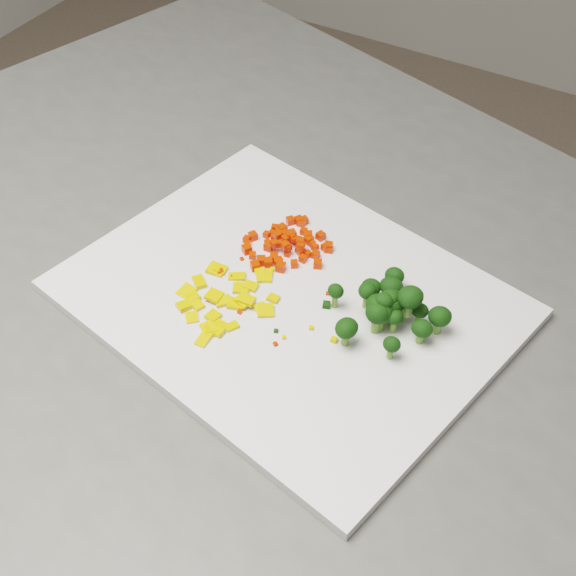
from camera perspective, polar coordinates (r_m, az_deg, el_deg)
The scene contains 132 objects.
counter_block at distance 1.19m, azimuth -0.42°, elevation -14.14°, with size 1.10×0.77×0.90m, color #4B4B48.
cutting_board at distance 0.79m, azimuth 0.00°, elevation -0.78°, with size 0.41×0.32×0.01m, color silver.
carrot_pile at distance 0.83m, azimuth -0.01°, elevation 3.45°, with size 0.09×0.09×0.03m, color red, non-canonical shape.
pepper_pile at distance 0.78m, azimuth -3.98°, elevation -0.79°, with size 0.10×0.10×0.01m, color #DDA50B, non-canonical shape.
broccoli_pile at distance 0.75m, azimuth 7.05°, elevation -1.37°, with size 0.11×0.11×0.05m, color black, non-canonical shape.
carrot_cube_0 at distance 0.81m, azimuth -0.52°, elevation 1.50°, with size 0.01×0.01×0.01m, color red.
carrot_cube_1 at distance 0.84m, azimuth -2.96°, elevation 3.47°, with size 0.01×0.01×0.01m, color red.
carrot_cube_2 at distance 0.81m, azimuth -0.71°, elevation 1.86°, with size 0.01×0.01×0.01m, color red.
carrot_cube_3 at distance 0.86m, azimuth 0.16°, elevation 4.81°, with size 0.01×0.01×0.01m, color red.
carrot_cube_4 at distance 0.83m, azimuth -1.36°, elevation 2.98°, with size 0.01×0.01×0.01m, color red.
carrot_cube_5 at distance 0.86m, azimuth 1.14°, elevation 4.83°, with size 0.01×0.01×0.01m, color red.
carrot_cube_6 at distance 0.82m, azimuth 1.97°, elevation 2.38°, with size 0.01×0.01×0.01m, color red.
carrot_cube_7 at distance 0.84m, azimuth -0.76°, elevation 3.75°, with size 0.01×0.01×0.01m, color red.
carrot_cube_8 at distance 0.85m, azimuth -0.42°, elevation 4.25°, with size 0.01×0.01×0.01m, color red.
carrot_cube_9 at distance 0.81m, azimuth 2.13°, elevation 1.73°, with size 0.01×0.01×0.01m, color red.
carrot_cube_10 at distance 0.83m, azimuth -0.16°, elevation 3.50°, with size 0.01×0.01×0.01m, color red.
carrot_cube_11 at distance 0.82m, azimuth -0.99°, elevation 2.17°, with size 0.01×0.01×0.01m, color red.
carrot_cube_12 at distance 0.83m, azimuth 0.87°, elevation 3.31°, with size 0.01×0.01×0.01m, color red.
carrot_cube_13 at distance 0.85m, azimuth -1.53°, elevation 3.81°, with size 0.01×0.01×0.01m, color red.
carrot_cube_14 at distance 0.83m, azimuth -0.96°, elevation 3.16°, with size 0.01×0.01×0.01m, color red.
carrot_cube_15 at distance 0.84m, azimuth 1.47°, elevation 3.44°, with size 0.01×0.01×0.01m, color red.
carrot_cube_16 at distance 0.82m, azimuth -2.54°, elevation 2.32°, with size 0.01×0.01×0.01m, color red.
carrot_cube_17 at distance 0.83m, azimuth 2.70°, elevation 2.89°, with size 0.01×0.01×0.01m, color red.
carrot_cube_18 at distance 0.82m, azimuth 1.07°, elevation 2.10°, with size 0.01×0.01×0.01m, color red.
carrot_cube_19 at distance 0.84m, azimuth 1.64°, elevation 3.45°, with size 0.01×0.01×0.01m, color red.
carrot_cube_20 at distance 0.83m, azimuth -0.03°, elevation 2.47°, with size 0.01×0.01×0.01m, color red.
carrot_cube_21 at distance 0.83m, azimuth 0.16°, elevation 3.78°, with size 0.01×0.01×0.01m, color red.
carrot_cube_22 at distance 0.84m, azimuth -2.89°, elevation 3.15°, with size 0.01×0.01×0.01m, color red.
carrot_cube_23 at distance 0.84m, azimuth 1.50°, elevation 3.38°, with size 0.01×0.01×0.01m, color red.
carrot_cube_24 at distance 0.82m, azimuth -0.22°, elevation 3.02°, with size 0.01×0.01×0.01m, color red.
carrot_cube_25 at distance 0.82m, azimuth -1.26°, elevation 1.99°, with size 0.01×0.01×0.01m, color red.
carrot_cube_26 at distance 0.82m, azimuth -1.91°, elevation 1.95°, with size 0.01×0.01×0.01m, color red.
carrot_cube_27 at distance 0.83m, azimuth 0.27°, elevation 3.86°, with size 0.01×0.01×0.01m, color red.
carrot_cube_28 at distance 0.86m, azimuth 0.98°, elevation 4.64°, with size 0.01×0.01×0.01m, color red.
carrot_cube_29 at distance 0.81m, azimuth -1.41°, elevation 1.83°, with size 0.01×0.01×0.01m, color red.
carrot_cube_30 at distance 0.84m, azimuth 1.69°, elevation 3.18°, with size 0.01×0.01×0.01m, color red.
carrot_cube_31 at distance 0.84m, azimuth 0.17°, elevation 3.48°, with size 0.01×0.01×0.01m, color red.
carrot_cube_32 at distance 0.82m, azimuth -0.63°, elevation 1.88°, with size 0.01×0.01×0.01m, color red.
carrot_cube_33 at distance 0.83m, azimuth 1.41°, elevation 2.44°, with size 0.01×0.01×0.01m, color red.
carrot_cube_34 at distance 0.83m, azimuth 2.89°, elevation 2.98°, with size 0.01×0.01×0.01m, color red.
carrot_cube_35 at distance 0.84m, azimuth -1.45°, elevation 3.24°, with size 0.01×0.01×0.01m, color red.
carrot_cube_36 at distance 0.83m, azimuth 2.99°, elevation 2.74°, with size 0.01×0.01×0.01m, color red.
carrot_cube_37 at distance 0.83m, azimuth 0.76°, elevation 2.73°, with size 0.01×0.01×0.01m, color red.
carrot_cube_38 at distance 0.85m, azimuth -0.59°, elevation 4.07°, with size 0.01×0.01×0.01m, color red.
carrot_cube_39 at distance 0.83m, azimuth 0.28°, elevation 3.70°, with size 0.01×0.01×0.01m, color red.
carrot_cube_40 at distance 0.82m, azimuth -0.69°, elevation 1.86°, with size 0.01×0.01×0.01m, color red.
carrot_cube_41 at distance 0.85m, azimuth -1.14°, elevation 3.91°, with size 0.01×0.01×0.01m, color red.
carrot_cube_42 at distance 0.82m, azimuth 0.00°, elevation 2.92°, with size 0.01×0.01×0.01m, color red.
carrot_cube_43 at distance 0.83m, azimuth -0.59°, elevation 3.17°, with size 0.01×0.01×0.01m, color red.
carrot_cube_44 at distance 0.83m, azimuth 0.95°, elevation 2.59°, with size 0.01×0.01×0.01m, color red.
carrot_cube_45 at distance 0.86m, azimuth 0.76°, elevation 4.82°, with size 0.01×0.01×0.01m, color red.
carrot_cube_46 at distance 0.85m, azimuth 1.13°, elevation 4.05°, with size 0.01×0.01×0.01m, color red.
carrot_cube_47 at distance 0.81m, azimuth 0.44°, elevation 1.73°, with size 0.01×0.01×0.01m, color red.
carrot_cube_48 at distance 0.81m, azimuth -2.36°, elevation 1.58°, with size 0.01×0.01×0.01m, color red.
carrot_cube_49 at distance 0.86m, azimuth -0.95°, elevation 4.30°, with size 0.01×0.01×0.01m, color red.
carrot_cube_50 at distance 0.84m, azimuth 0.69°, elevation 3.40°, with size 0.01×0.01×0.01m, color red.
carrot_cube_51 at distance 0.83m, azimuth 1.92°, elevation 2.92°, with size 0.01×0.01×0.01m, color red.
carrot_cube_52 at distance 0.83m, azimuth 0.42°, elevation 3.49°, with size 0.01×0.01×0.01m, color red.
carrot_cube_53 at distance 0.85m, azimuth -0.30°, elevation 3.90°, with size 0.01×0.01×0.01m, color red.
carrot_cube_54 at distance 0.84m, azimuth -1.03°, elevation 3.64°, with size 0.01×0.01×0.01m, color red.
carrot_cube_55 at distance 0.84m, azimuth -2.52°, elevation 3.72°, with size 0.01×0.01×0.01m, color red.
carrot_cube_56 at distance 0.84m, azimuth 2.34°, elevation 3.72°, with size 0.01×0.01×0.01m, color red.
carrot_cube_57 at distance 0.84m, azimuth 1.45°, elevation 3.72°, with size 0.01×0.01×0.01m, color red.
carrot_cube_58 at distance 0.83m, azimuth 2.71°, elevation 2.90°, with size 0.01×0.01×0.01m, color red.
carrot_cube_59 at distance 0.82m, azimuth 0.92°, elevation 3.00°, with size 0.01×0.01×0.01m, color red.
carrot_cube_60 at distance 0.83m, azimuth -2.95°, elevation 2.77°, with size 0.01×0.01×0.01m, color red.
pepper_chunk_0 at distance 0.78m, azimuth -3.14°, elevation -0.85°, with size 0.02×0.01×0.00m, color #DDA50B.
pepper_chunk_1 at distance 0.78m, azimuth -4.65°, elevation -0.93°, with size 0.02×0.01×0.00m, color #DDA50B.
pepper_chunk_2 at distance 0.80m, azimuth -6.33°, elevation 0.45°, with size 0.02×0.01×0.00m, color #DDA50B.
pepper_chunk_3 at distance 0.76m, azimuth -4.99°, elevation -2.67°, with size 0.01×0.01×0.00m, color #DDA50B.
pepper_chunk_4 at distance 0.81m, azimuth -5.11°, elevation 1.33°, with size 0.02×0.02×0.00m, color #DDA50B.
pepper_chunk_5 at distance 0.78m, azimuth -1.05°, elevation -0.74°, with size 0.01×0.01×0.00m, color #DDA50B.
pepper_chunk_6 at distance 0.75m, azimuth -6.01°, elevation -3.63°, with size 0.02×0.01×0.00m, color #DDA50B.
pepper_chunk_7 at distance 0.75m, azimuth -5.07°, elevation -3.08°, with size 0.01×0.01×0.00m, color #DDA50B.
pepper_chunk_8 at distance 0.79m, azimuth -2.67°, elevation 0.13°, with size 0.01×0.01×0.00m, color #DDA50B.
pepper_chunk_9 at distance 0.78m, azimuth -7.25°, elevation -1.21°, with size 0.02×0.01×0.00m, color #DDA50B.
pepper_chunk_10 at distance 0.80m, azimuth -1.53°, elevation 0.88°, with size 0.02×0.01×0.00m, color #DDA50B.
pepper_chunk_11 at distance 0.79m, azimuth -6.81°, elevation -0.56°, with size 0.02×0.01×0.00m, color #DDA50B.
pepper_chunk_12 at distance 0.77m, azimuth -1.95°, elevation -1.45°, with size 0.01×0.01×0.00m, color #DDA50B.
pepper_chunk_13 at distance 0.78m, azimuth -6.57°, elevation -1.10°, with size 0.02×0.01×0.00m, color #DDA50B.
pepper_chunk_14 at distance 0.77m, azimuth -5.34°, elevation -2.01°, with size 0.01×0.01×0.00m, color #DDA50B.
pepper_chunk_15 at distance 0.79m, azimuth -3.37°, elevation -0.01°, with size 0.02×0.01×0.00m, color #DDA50B.
pepper_chunk_16 at distance 0.76m, azimuth -5.31°, elevation -2.86°, with size 0.01×0.02×0.00m, color #DDA50B.
pepper_chunk_17 at distance 0.76m, azimuth -5.34°, elevation -2.73°, with size 0.01×0.01×0.00m, color #DDA50B.
pepper_chunk_18 at distance 0.76m, azimuth -4.02°, elevation -2.73°, with size 0.01×0.01×0.00m, color #DDA50B.
pepper_chunk_19 at distance 0.80m, azimuth -3.65°, elevation 0.82°, with size 0.02×0.01×0.00m, color #DDA50B.
pepper_chunk_20 at distance 0.77m, azimuth -2.99°, elevation -0.83°, with size 0.02×0.01×0.00m, color #DDA50B.
pepper_chunk_21 at distance 0.81m, azimuth -4.83°, elevation 1.33°, with size 0.01×0.01×0.00m, color #DDA50B.
pepper_chunk_22 at distance 0.77m, azimuth -1.60°, elevation -1.62°, with size 0.02×0.02×0.00m, color #DDA50B.
pepper_chunk_23 at distance 0.80m, azimuth -1.99°, elevation 0.89°, with size 0.02×0.01×0.00m, color #DDA50B.
pepper_chunk_24 at distance 0.78m, azimuth -5.27°, elevation -0.54°, with size 0.02×0.02×0.00m, color #DDA50B.
pepper_chunk_25 at distance 0.77m, azimuth -6.85°, elevation -2.09°, with size 0.01×0.01×0.00m, color #DDA50B.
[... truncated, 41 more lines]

